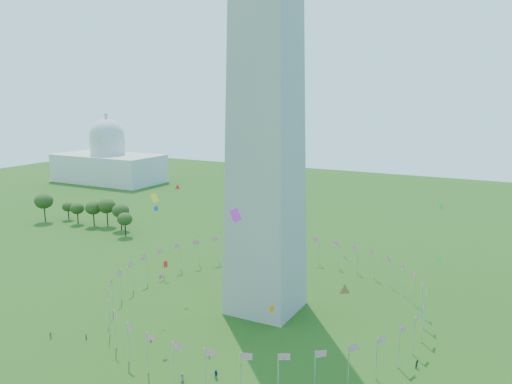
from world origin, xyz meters
TOP-DOWN VIEW (x-y plane):
  - flag_ring at (-0.00, 50.00)m, footprint 80.24×80.24m
  - capitol_building at (-180.00, 180.00)m, footprint 70.00×35.00m
  - kites_aloft at (13.86, 25.72)m, footprint 91.89×66.10m
  - tree_line_west at (-106.15, 90.73)m, footprint 55.47×15.65m

SIDE VIEW (x-z plane):
  - flag_ring at x=0.00m, z-range 0.00..9.00m
  - tree_line_west at x=-106.15m, z-range -0.77..11.83m
  - kites_aloft at x=13.86m, z-range 0.63..38.88m
  - capitol_building at x=-180.00m, z-range 0.00..46.00m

